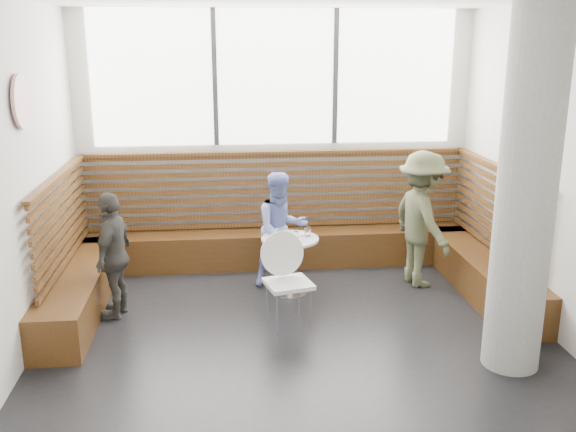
{
  "coord_description": "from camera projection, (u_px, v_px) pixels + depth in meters",
  "views": [
    {
      "loc": [
        -0.69,
        -5.61,
        2.85
      ],
      "look_at": [
        0.0,
        1.0,
        1.0
      ],
      "focal_mm": 40.0,
      "sensor_mm": 36.0,
      "label": 1
    }
  ],
  "objects": [
    {
      "name": "concrete_column",
      "position": [
        526.0,
        192.0,
        5.39
      ],
      "size": [
        0.5,
        0.5,
        3.2
      ],
      "primitive_type": "cylinder",
      "color": "gray",
      "rests_on": "ground"
    },
    {
      "name": "glass_right",
      "position": [
        308.0,
        231.0,
        7.3
      ],
      "size": [
        0.07,
        0.07,
        0.11
      ],
      "primitive_type": "cylinder",
      "color": "white",
      "rests_on": "cafe_table"
    },
    {
      "name": "plate_far",
      "position": [
        294.0,
        234.0,
        7.35
      ],
      "size": [
        0.22,
        0.22,
        0.02
      ],
      "primitive_type": "cylinder",
      "color": "white",
      "rests_on": "cafe_table"
    },
    {
      "name": "cafe_chair",
      "position": [
        288.0,
        272.0,
        6.48
      ],
      "size": [
        0.46,
        0.45,
        0.96
      ],
      "rotation": [
        0.0,
        0.0,
        0.24
      ],
      "color": "white",
      "rests_on": "ground"
    },
    {
      "name": "menu_card",
      "position": [
        292.0,
        241.0,
        7.1
      ],
      "size": [
        0.24,
        0.2,
        0.0
      ],
      "primitive_type": "cube",
      "rotation": [
        0.0,
        0.0,
        0.3
      ],
      "color": "#A5C64C",
      "rests_on": "cafe_table"
    },
    {
      "name": "plate_near",
      "position": [
        279.0,
        236.0,
        7.26
      ],
      "size": [
        0.21,
        0.21,
        0.01
      ],
      "primitive_type": "cylinder",
      "color": "white",
      "rests_on": "cafe_table"
    },
    {
      "name": "child_left",
      "position": [
        114.0,
        255.0,
        6.66
      ],
      "size": [
        0.48,
        0.84,
        1.34
      ],
      "primitive_type": "imported",
      "rotation": [
        0.0,
        0.0,
        -1.78
      ],
      "color": "#43413C",
      "rests_on": "ground"
    },
    {
      "name": "adult_man",
      "position": [
        422.0,
        219.0,
        7.49
      ],
      "size": [
        0.81,
        1.14,
        1.61
      ],
      "primitive_type": "imported",
      "rotation": [
        0.0,
        0.0,
        1.79
      ],
      "color": "#515639",
      "rests_on": "ground"
    },
    {
      "name": "cafe_table",
      "position": [
        290.0,
        254.0,
        7.28
      ],
      "size": [
        0.65,
        0.65,
        0.67
      ],
      "color": "silver",
      "rests_on": "ground"
    },
    {
      "name": "wall_art",
      "position": [
        21.0,
        102.0,
        5.72
      ],
      "size": [
        0.03,
        0.5,
        0.5
      ],
      "primitive_type": "cylinder",
      "rotation": [
        0.0,
        1.57,
        0.0
      ],
      "color": "white",
      "rests_on": "room"
    },
    {
      "name": "room",
      "position": [
        300.0,
        181.0,
        5.78
      ],
      "size": [
        5.0,
        5.0,
        3.2
      ],
      "color": "silver",
      "rests_on": "ground"
    },
    {
      "name": "glass_mid",
      "position": [
        296.0,
        236.0,
        7.13
      ],
      "size": [
        0.07,
        0.07,
        0.11
      ],
      "primitive_type": "cylinder",
      "color": "white",
      "rests_on": "cafe_table"
    },
    {
      "name": "glass_left",
      "position": [
        278.0,
        234.0,
        7.18
      ],
      "size": [
        0.08,
        0.08,
        0.12
      ],
      "primitive_type": "cylinder",
      "color": "white",
      "rests_on": "cafe_table"
    },
    {
      "name": "child_back",
      "position": [
        281.0,
        229.0,
        7.53
      ],
      "size": [
        0.79,
        0.69,
        1.36
      ],
      "primitive_type": "imported",
      "rotation": [
        0.0,
        0.0,
        0.31
      ],
      "color": "#7683CC",
      "rests_on": "ground"
    },
    {
      "name": "booth",
      "position": [
        281.0,
        246.0,
        7.79
      ],
      "size": [
        5.0,
        2.5,
        1.44
      ],
      "color": "#432810",
      "rests_on": "ground"
    }
  ]
}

